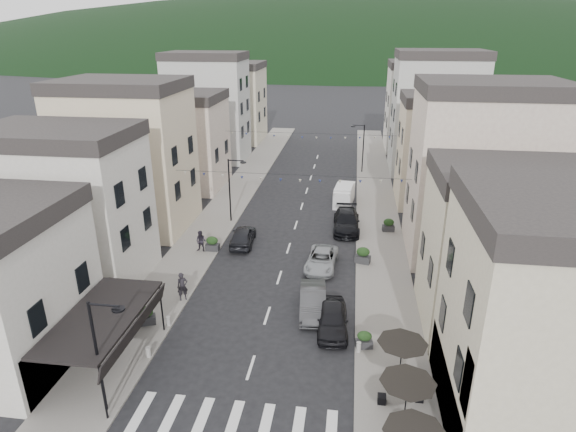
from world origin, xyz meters
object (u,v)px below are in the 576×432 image
object	(u,v)px
parked_car_b	(313,301)
pedestrian_a	(182,287)
parked_car_a	(333,319)
parked_car_c	(322,260)
parked_car_e	(243,236)
pedestrian_b	(201,241)
parked_car_d	(346,221)
delivery_van	(344,194)

from	to	relation	value
parked_car_b	pedestrian_a	distance (m)	8.61
parked_car_a	parked_car_c	world-z (taller)	parked_car_a
parked_car_b	parked_car_e	size ratio (longest dim) A/B	1.04
parked_car_b	pedestrian_b	xyz separation A→B (m)	(-9.62, 7.38, 0.23)
parked_car_b	pedestrian_a	xyz separation A→B (m)	(-8.60, 0.10, 0.32)
parked_car_e	pedestrian_a	bearing A→B (deg)	74.34
parked_car_d	parked_car_e	xyz separation A→B (m)	(-8.48, -4.30, -0.05)
parked_car_a	pedestrian_b	bearing A→B (deg)	136.74
parked_car_d	pedestrian_b	bearing A→B (deg)	-152.81
parked_car_c	pedestrian_b	distance (m)	9.83
parked_car_e	delivery_van	bearing A→B (deg)	-129.95
parked_car_b	delivery_van	size ratio (longest dim) A/B	1.05
parked_car_d	parked_car_e	distance (m)	9.50
pedestrian_b	delivery_van	bearing A→B (deg)	57.11
parked_car_a	delivery_van	bearing A→B (deg)	86.51
parked_car_d	parked_car_e	world-z (taller)	parked_car_d
parked_car_a	delivery_van	world-z (taller)	delivery_van
parked_car_d	pedestrian_a	bearing A→B (deg)	-129.12
parked_car_e	parked_car_c	bearing A→B (deg)	150.61
pedestrian_a	delivery_van	bearing A→B (deg)	33.43
pedestrian_b	pedestrian_a	bearing A→B (deg)	-74.77
parked_car_b	parked_car_e	world-z (taller)	parked_car_b
parked_car_a	parked_car_b	distance (m)	2.23
parked_car_a	parked_car_c	distance (m)	8.01
pedestrian_a	parked_car_c	bearing A→B (deg)	4.22
delivery_van	pedestrian_a	world-z (taller)	same
parked_car_d	parked_car_c	bearing A→B (deg)	-104.21
delivery_van	pedestrian_b	size ratio (longest dim) A/B	2.54
parked_car_b	pedestrian_b	world-z (taller)	pedestrian_b
parked_car_c	pedestrian_a	world-z (taller)	pedestrian_a
parked_car_c	pedestrian_a	size ratio (longest dim) A/B	2.43
parked_car_c	pedestrian_b	xyz separation A→B (m)	(-9.74, 1.25, 0.34)
delivery_van	parked_car_b	bearing A→B (deg)	-87.96
parked_car_a	pedestrian_a	bearing A→B (deg)	165.86
pedestrian_b	parked_car_a	bearing A→B (deg)	-32.69
parked_car_a	parked_car_b	size ratio (longest dim) A/B	0.96
delivery_van	parked_car_a	bearing A→B (deg)	-84.21
parked_car_d	delivery_van	world-z (taller)	delivery_van
parked_car_b	parked_car_d	world-z (taller)	parked_car_d
parked_car_d	parked_car_e	bearing A→B (deg)	-154.72
parked_car_b	delivery_van	world-z (taller)	delivery_van
parked_car_b	parked_car_d	distance (m)	13.78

